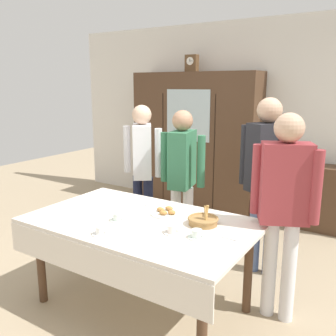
# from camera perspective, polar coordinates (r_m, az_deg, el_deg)

# --- Properties ---
(ground_plane) EXTENTS (12.00, 12.00, 0.00)m
(ground_plane) POSITION_cam_1_polar(r_m,az_deg,el_deg) (3.48, -1.88, -18.96)
(ground_plane) COLOR tan
(ground_plane) RESTS_ON ground
(back_wall) EXTENTS (6.40, 0.10, 2.70)m
(back_wall) POSITION_cam_1_polar(r_m,az_deg,el_deg) (5.37, 14.34, 7.30)
(back_wall) COLOR silver
(back_wall) RESTS_ON ground
(dining_table) EXTENTS (1.81, 1.09, 0.77)m
(dining_table) POSITION_cam_1_polar(r_m,az_deg,el_deg) (3.00, -4.56, -9.91)
(dining_table) COLOR #4C3321
(dining_table) RESTS_ON ground
(wall_cabinet) EXTENTS (1.92, 0.46, 2.00)m
(wall_cabinet) POSITION_cam_1_polar(r_m,az_deg,el_deg) (5.50, 4.21, 4.13)
(wall_cabinet) COLOR #4C3321
(wall_cabinet) RESTS_ON ground
(mantel_clock) EXTENTS (0.18, 0.11, 0.24)m
(mantel_clock) POSITION_cam_1_polar(r_m,az_deg,el_deg) (5.48, 3.70, 15.86)
(mantel_clock) COLOR brown
(mantel_clock) RESTS_ON wall_cabinet
(bookshelf_low) EXTENTS (1.01, 0.35, 0.83)m
(bookshelf_low) POSITION_cam_1_polar(r_m,az_deg,el_deg) (5.13, 20.45, -4.01)
(bookshelf_low) COLOR #4C3321
(bookshelf_low) RESTS_ON ground
(book_stack) EXTENTS (0.16, 0.22, 0.07)m
(book_stack) POSITION_cam_1_polar(r_m,az_deg,el_deg) (5.02, 20.85, 0.95)
(book_stack) COLOR #3D754C
(book_stack) RESTS_ON bookshelf_low
(tea_cup_center) EXTENTS (0.13, 0.13, 0.06)m
(tea_cup_center) POSITION_cam_1_polar(r_m,az_deg,el_deg) (2.74, -10.32, -9.56)
(tea_cup_center) COLOR white
(tea_cup_center) RESTS_ON dining_table
(tea_cup_mid_right) EXTENTS (0.13, 0.13, 0.06)m
(tea_cup_mid_right) POSITION_cam_1_polar(r_m,az_deg,el_deg) (2.72, 0.71, -9.50)
(tea_cup_mid_right) COLOR white
(tea_cup_mid_right) RESTS_ON dining_table
(tea_cup_near_left) EXTENTS (0.13, 0.13, 0.06)m
(tea_cup_near_left) POSITION_cam_1_polar(r_m,az_deg,el_deg) (2.98, -7.71, -7.57)
(tea_cup_near_left) COLOR silver
(tea_cup_near_left) RESTS_ON dining_table
(tea_cup_front_edge) EXTENTS (0.13, 0.13, 0.06)m
(tea_cup_front_edge) POSITION_cam_1_polar(r_m,az_deg,el_deg) (2.65, 4.50, -10.21)
(tea_cup_front_edge) COLOR silver
(tea_cup_front_edge) RESTS_ON dining_table
(bread_basket) EXTENTS (0.24, 0.24, 0.16)m
(bread_basket) POSITION_cam_1_polar(r_m,az_deg,el_deg) (2.89, 5.45, -8.06)
(bread_basket) COLOR #9E7542
(bread_basket) RESTS_ON dining_table
(pastry_plate) EXTENTS (0.28, 0.28, 0.05)m
(pastry_plate) POSITION_cam_1_polar(r_m,az_deg,el_deg) (3.10, -0.21, -6.87)
(pastry_plate) COLOR white
(pastry_plate) RESTS_ON dining_table
(spoon_center) EXTENTS (0.12, 0.02, 0.01)m
(spoon_center) POSITION_cam_1_polar(r_m,az_deg,el_deg) (3.33, -3.70, -5.71)
(spoon_center) COLOR silver
(spoon_center) RESTS_ON dining_table
(spoon_far_left) EXTENTS (0.12, 0.02, 0.01)m
(spoon_far_left) POSITION_cam_1_polar(r_m,az_deg,el_deg) (2.66, 9.83, -10.81)
(spoon_far_left) COLOR silver
(spoon_far_left) RESTS_ON dining_table
(spoon_mid_right) EXTENTS (0.12, 0.02, 0.01)m
(spoon_mid_right) POSITION_cam_1_polar(r_m,az_deg,el_deg) (3.58, -7.31, -4.44)
(spoon_mid_right) COLOR silver
(spoon_mid_right) RESTS_ON dining_table
(person_behind_table_right) EXTENTS (0.52, 0.41, 1.72)m
(person_behind_table_right) POSITION_cam_1_polar(r_m,az_deg,el_deg) (3.58, 14.92, -0.19)
(person_behind_table_right) COLOR slate
(person_behind_table_right) RESTS_ON ground
(person_beside_shelf) EXTENTS (0.52, 0.41, 1.61)m
(person_beside_shelf) POSITION_cam_1_polar(r_m,az_deg,el_deg) (4.19, -3.97, 1.05)
(person_beside_shelf) COLOR #191E38
(person_beside_shelf) RESTS_ON ground
(person_behind_table_left) EXTENTS (0.52, 0.39, 1.58)m
(person_behind_table_left) POSITION_cam_1_polar(r_m,az_deg,el_deg) (3.83, 2.20, -0.37)
(person_behind_table_left) COLOR silver
(person_behind_table_left) RESTS_ON ground
(person_near_right_end) EXTENTS (0.52, 0.33, 1.63)m
(person_near_right_end) POSITION_cam_1_polar(r_m,az_deg,el_deg) (2.91, 17.52, -4.50)
(person_near_right_end) COLOR silver
(person_near_right_end) RESTS_ON ground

